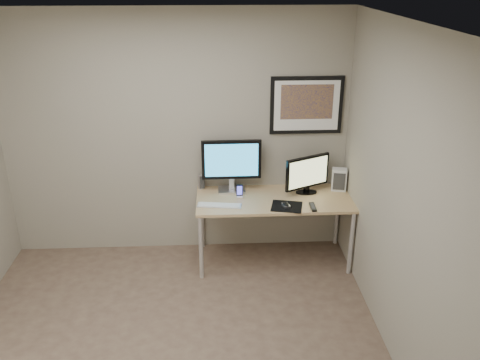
# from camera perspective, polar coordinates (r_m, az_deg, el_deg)

# --- Properties ---
(floor) EXTENTS (3.60, 3.60, 0.00)m
(floor) POSITION_cam_1_polar(r_m,az_deg,el_deg) (4.50, -7.73, -18.21)
(floor) COLOR #4E3B31
(floor) RESTS_ON ground
(room) EXTENTS (3.60, 3.60, 3.60)m
(room) POSITION_cam_1_polar(r_m,az_deg,el_deg) (4.06, -8.49, 3.99)
(room) COLOR white
(room) RESTS_ON ground
(desk) EXTENTS (1.60, 0.70, 0.73)m
(desk) POSITION_cam_1_polar(r_m,az_deg,el_deg) (5.28, 3.83, -2.69)
(desk) COLOR #966A48
(desk) RESTS_ON floor
(framed_art) EXTENTS (0.75, 0.04, 0.60)m
(framed_art) POSITION_cam_1_polar(r_m,az_deg,el_deg) (5.32, 7.47, 8.32)
(framed_art) COLOR black
(framed_art) RESTS_ON room
(monitor_large) EXTENTS (0.62, 0.20, 0.57)m
(monitor_large) POSITION_cam_1_polar(r_m,az_deg,el_deg) (5.30, -0.96, 1.88)
(monitor_large) COLOR #BBBBC1
(monitor_large) RESTS_ON desk
(monitor_tv) EXTENTS (0.48, 0.26, 0.41)m
(monitor_tv) POSITION_cam_1_polar(r_m,az_deg,el_deg) (5.32, 7.57, 0.69)
(monitor_tv) COLOR black
(monitor_tv) RESTS_ON desk
(speaker_left) EXTENTS (0.09, 0.09, 0.17)m
(speaker_left) POSITION_cam_1_polar(r_m,az_deg,el_deg) (5.45, -4.40, -0.14)
(speaker_left) COLOR #BBBBC1
(speaker_left) RESTS_ON desk
(speaker_right) EXTENTS (0.07, 0.07, 0.16)m
(speaker_right) POSITION_cam_1_polar(r_m,az_deg,el_deg) (5.39, 5.43, -0.49)
(speaker_right) COLOR #BBBBC1
(speaker_right) RESTS_ON desk
(phone_dock) EXTENTS (0.07, 0.07, 0.14)m
(phone_dock) POSITION_cam_1_polar(r_m,az_deg,el_deg) (5.24, -0.05, -1.23)
(phone_dock) COLOR black
(phone_dock) RESTS_ON desk
(keyboard) EXTENTS (0.45, 0.18, 0.02)m
(keyboard) POSITION_cam_1_polar(r_m,az_deg,el_deg) (5.08, -2.35, -2.85)
(keyboard) COLOR silver
(keyboard) RESTS_ON desk
(mousepad) EXTENTS (0.35, 0.33, 0.00)m
(mousepad) POSITION_cam_1_polar(r_m,az_deg,el_deg) (5.08, 5.27, -2.97)
(mousepad) COLOR black
(mousepad) RESTS_ON desk
(mouse) EXTENTS (0.08, 0.11, 0.03)m
(mouse) POSITION_cam_1_polar(r_m,az_deg,el_deg) (5.08, 5.17, -2.76)
(mouse) COLOR black
(mouse) RESTS_ON mousepad
(remote) EXTENTS (0.05, 0.19, 0.02)m
(remote) POSITION_cam_1_polar(r_m,az_deg,el_deg) (5.09, 8.19, -2.99)
(remote) COLOR black
(remote) RESTS_ON desk
(fan_unit) EXTENTS (0.18, 0.15, 0.24)m
(fan_unit) POSITION_cam_1_polar(r_m,az_deg,el_deg) (5.50, 11.06, 0.06)
(fan_unit) COLOR silver
(fan_unit) RESTS_ON desk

